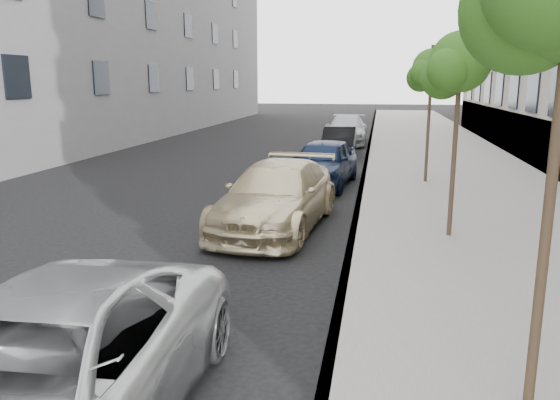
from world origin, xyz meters
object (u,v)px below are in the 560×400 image
(suv, at_px, (277,196))
(tree_mid, at_px, (462,62))
(tree_far, at_px, (433,68))
(minivan, at_px, (38,379))
(sedan_rear, at_px, (347,130))
(sedan_black, at_px, (339,142))
(sedan_blue, at_px, (323,162))

(suv, bearing_deg, tree_mid, -0.88)
(tree_far, distance_m, minivan, 15.21)
(tree_mid, height_order, minivan, tree_mid)
(tree_mid, bearing_deg, sedan_rear, 100.35)
(tree_mid, height_order, tree_far, tree_far)
(tree_far, bearing_deg, sedan_rear, 105.85)
(minivan, relative_size, sedan_rear, 1.01)
(suv, distance_m, sedan_black, 12.52)
(tree_far, distance_m, sedan_blue, 4.52)
(suv, bearing_deg, minivan, -88.83)
(tree_far, bearing_deg, tree_mid, -90.00)
(suv, relative_size, sedan_rear, 0.99)
(minivan, bearing_deg, suv, 83.56)
(tree_far, height_order, minivan, tree_far)
(tree_mid, bearing_deg, minivan, -120.24)
(minivan, distance_m, sedan_blue, 13.63)
(sedan_blue, bearing_deg, sedan_black, 96.03)
(tree_mid, distance_m, sedan_blue, 7.37)
(tree_mid, xyz_separation_m, sedan_blue, (-3.33, 5.87, -2.96))
(tree_mid, xyz_separation_m, sedan_black, (-3.33, 12.95, -3.05))
(minivan, bearing_deg, tree_mid, 57.82)
(tree_far, bearing_deg, minivan, -107.55)
(tree_mid, xyz_separation_m, tree_far, (-0.00, 6.50, 0.03))
(minivan, distance_m, suv, 8.18)
(sedan_rear, bearing_deg, tree_mid, -79.92)
(tree_mid, xyz_separation_m, minivan, (-4.49, -7.71, -2.99))
(sedan_black, bearing_deg, tree_far, -63.35)
(suv, xyz_separation_m, sedan_rear, (0.53, 17.78, 0.01))
(tree_far, relative_size, sedan_black, 1.08)
(tree_far, height_order, sedan_black, tree_far)
(sedan_blue, height_order, sedan_black, sedan_blue)
(tree_mid, xyz_separation_m, sedan_rear, (-3.33, 18.22, -2.96))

